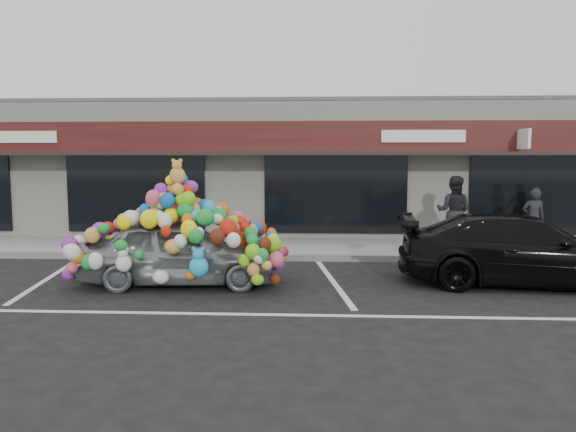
# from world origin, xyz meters

# --- Properties ---
(ground) EXTENTS (90.00, 90.00, 0.00)m
(ground) POSITION_xyz_m (0.00, 0.00, 0.00)
(ground) COLOR black
(ground) RESTS_ON ground
(shop_building) EXTENTS (24.00, 7.20, 4.31)m
(shop_building) POSITION_xyz_m (0.00, 8.44, 2.16)
(shop_building) COLOR silver
(shop_building) RESTS_ON ground
(sidewalk) EXTENTS (26.00, 3.00, 0.15)m
(sidewalk) POSITION_xyz_m (0.00, 4.00, 0.07)
(sidewalk) COLOR #989892
(sidewalk) RESTS_ON ground
(kerb) EXTENTS (26.00, 0.18, 0.16)m
(kerb) POSITION_xyz_m (0.00, 2.50, 0.07)
(kerb) COLOR slate
(kerb) RESTS_ON ground
(parking_stripe_left) EXTENTS (0.73, 4.37, 0.01)m
(parking_stripe_left) POSITION_xyz_m (-3.20, 0.20, 0.00)
(parking_stripe_left) COLOR silver
(parking_stripe_left) RESTS_ON ground
(parking_stripe_mid) EXTENTS (0.73, 4.37, 0.01)m
(parking_stripe_mid) POSITION_xyz_m (2.80, 0.20, 0.00)
(parking_stripe_mid) COLOR silver
(parking_stripe_mid) RESTS_ON ground
(lane_line) EXTENTS (14.00, 0.12, 0.01)m
(lane_line) POSITION_xyz_m (2.00, -2.30, 0.00)
(lane_line) COLOR silver
(lane_line) RESTS_ON ground
(toy_car) EXTENTS (2.84, 4.29, 2.42)m
(toy_car) POSITION_xyz_m (-0.28, -0.22, 0.82)
(toy_car) COLOR #979DA1
(toy_car) RESTS_ON ground
(black_sedan) EXTENTS (2.40, 5.04, 1.42)m
(black_sedan) POSITION_xyz_m (6.57, 0.16, 0.71)
(black_sedan) COLOR black
(black_sedan) RESTS_ON ground
(pedestrian_a) EXTENTS (0.60, 0.41, 1.58)m
(pedestrian_a) POSITION_xyz_m (8.17, 3.87, 0.94)
(pedestrian_a) COLOR #242329
(pedestrian_a) RESTS_ON sidewalk
(pedestrian_b) EXTENTS (1.14, 1.03, 1.91)m
(pedestrian_b) POSITION_xyz_m (6.12, 4.01, 1.10)
(pedestrian_b) COLOR black
(pedestrian_b) RESTS_ON sidewalk
(pedestrian_c) EXTENTS (0.99, 0.91, 1.63)m
(pedestrian_c) POSITION_xyz_m (8.55, 4.85, 0.96)
(pedestrian_c) COLOR #26242A
(pedestrian_c) RESTS_ON sidewalk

